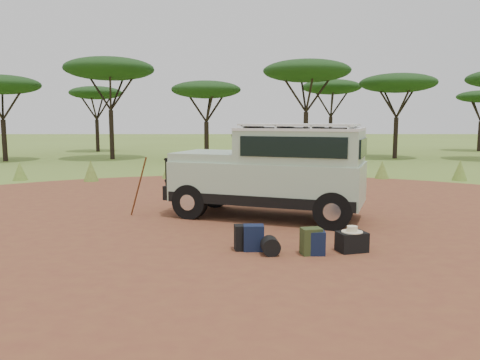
{
  "coord_description": "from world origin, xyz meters",
  "views": [
    {
      "loc": [
        -0.05,
        -10.43,
        2.48
      ],
      "look_at": [
        -0.01,
        0.97,
        1.0
      ],
      "focal_mm": 35.0,
      "sensor_mm": 36.0,
      "label": 1
    }
  ],
  "objects_px": {
    "duffel_navy": "(314,243)",
    "hard_case": "(352,242)",
    "backpack_navy": "(254,238)",
    "backpack_olive": "(311,241)",
    "backpack_black": "(244,238)",
    "walking_staff": "(139,187)",
    "safari_vehicle": "(274,173)"
  },
  "relations": [
    {
      "from": "walking_staff",
      "to": "backpack_olive",
      "type": "xyz_separation_m",
      "value": [
        3.88,
        -3.4,
        -0.53
      ]
    },
    {
      "from": "backpack_olive",
      "to": "hard_case",
      "type": "bearing_deg",
      "value": 1.35
    },
    {
      "from": "walking_staff",
      "to": "hard_case",
      "type": "xyz_separation_m",
      "value": [
        4.68,
        -3.21,
        -0.59
      ]
    },
    {
      "from": "backpack_black",
      "to": "backpack_navy",
      "type": "distance_m",
      "value": 0.19
    },
    {
      "from": "backpack_black",
      "to": "backpack_olive",
      "type": "height_order",
      "value": "backpack_olive"
    },
    {
      "from": "safari_vehicle",
      "to": "hard_case",
      "type": "relative_size",
      "value": 9.75
    },
    {
      "from": "backpack_black",
      "to": "backpack_navy",
      "type": "height_order",
      "value": "backpack_navy"
    },
    {
      "from": "hard_case",
      "to": "backpack_black",
      "type": "bearing_deg",
      "value": 160.84
    },
    {
      "from": "safari_vehicle",
      "to": "backpack_black",
      "type": "bearing_deg",
      "value": -84.98
    },
    {
      "from": "walking_staff",
      "to": "duffel_navy",
      "type": "bearing_deg",
      "value": -95.47
    },
    {
      "from": "safari_vehicle",
      "to": "backpack_navy",
      "type": "height_order",
      "value": "safari_vehicle"
    },
    {
      "from": "backpack_navy",
      "to": "duffel_navy",
      "type": "relative_size",
      "value": 1.12
    },
    {
      "from": "duffel_navy",
      "to": "backpack_black",
      "type": "bearing_deg",
      "value": 168.43
    },
    {
      "from": "backpack_black",
      "to": "hard_case",
      "type": "relative_size",
      "value": 0.92
    },
    {
      "from": "backpack_olive",
      "to": "duffel_navy",
      "type": "xyz_separation_m",
      "value": [
        0.05,
        0.01,
        -0.03
      ]
    },
    {
      "from": "backpack_navy",
      "to": "backpack_olive",
      "type": "height_order",
      "value": "backpack_olive"
    },
    {
      "from": "duffel_navy",
      "to": "backpack_olive",
      "type": "bearing_deg",
      "value": -170.78
    },
    {
      "from": "backpack_navy",
      "to": "hard_case",
      "type": "distance_m",
      "value": 1.85
    },
    {
      "from": "safari_vehicle",
      "to": "backpack_olive",
      "type": "xyz_separation_m",
      "value": [
        0.45,
        -3.29,
        -0.9
      ]
    },
    {
      "from": "backpack_navy",
      "to": "duffel_navy",
      "type": "height_order",
      "value": "backpack_navy"
    },
    {
      "from": "safari_vehicle",
      "to": "backpack_olive",
      "type": "distance_m",
      "value": 3.44
    },
    {
      "from": "safari_vehicle",
      "to": "duffel_navy",
      "type": "height_order",
      "value": "safari_vehicle"
    },
    {
      "from": "walking_staff",
      "to": "hard_case",
      "type": "distance_m",
      "value": 5.7
    },
    {
      "from": "duffel_navy",
      "to": "hard_case",
      "type": "bearing_deg",
      "value": 16.04
    },
    {
      "from": "backpack_navy",
      "to": "backpack_olive",
      "type": "bearing_deg",
      "value": -15.36
    },
    {
      "from": "walking_staff",
      "to": "backpack_navy",
      "type": "relative_size",
      "value": 3.31
    },
    {
      "from": "walking_staff",
      "to": "hard_case",
      "type": "bearing_deg",
      "value": -89.06
    },
    {
      "from": "duffel_navy",
      "to": "safari_vehicle",
      "type": "bearing_deg",
      "value": 100.35
    },
    {
      "from": "backpack_black",
      "to": "hard_case",
      "type": "distance_m",
      "value": 2.04
    },
    {
      "from": "safari_vehicle",
      "to": "backpack_black",
      "type": "relative_size",
      "value": 10.61
    },
    {
      "from": "backpack_olive",
      "to": "hard_case",
      "type": "height_order",
      "value": "backpack_olive"
    },
    {
      "from": "backpack_navy",
      "to": "duffel_navy",
      "type": "xyz_separation_m",
      "value": [
        1.1,
        -0.25,
        -0.03
      ]
    }
  ]
}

